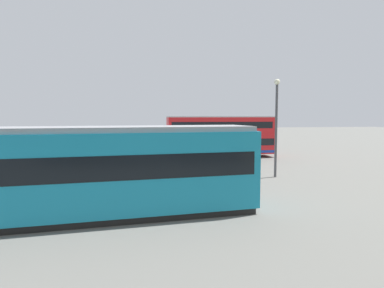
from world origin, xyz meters
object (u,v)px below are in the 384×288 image
double_decker_bus (220,136)px  pedestrian_near_railing (125,163)px  info_sign (57,151)px  street_lamp (276,120)px  tram_yellow (75,172)px

double_decker_bus → pedestrian_near_railing: bearing=48.7°
info_sign → street_lamp: bearing=177.1°
info_sign → street_lamp: street_lamp is taller
double_decker_bus → tram_yellow: size_ratio=0.72×
info_sign → street_lamp: 13.62m
street_lamp → pedestrian_near_railing: bearing=-5.2°
double_decker_bus → tram_yellow: (10.24, 17.65, -0.17)m
tram_yellow → pedestrian_near_railing: size_ratio=8.17×
double_decker_bus → info_sign: size_ratio=4.00×
info_sign → street_lamp: (-13.47, 0.69, 1.86)m
info_sign → pedestrian_near_railing: bearing=-177.5°
pedestrian_near_railing → info_sign: size_ratio=0.68×
double_decker_bus → tram_yellow: 20.41m
tram_yellow → pedestrian_near_railing: tram_yellow is taller
pedestrian_near_railing → street_lamp: (-9.52, 0.86, 2.67)m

